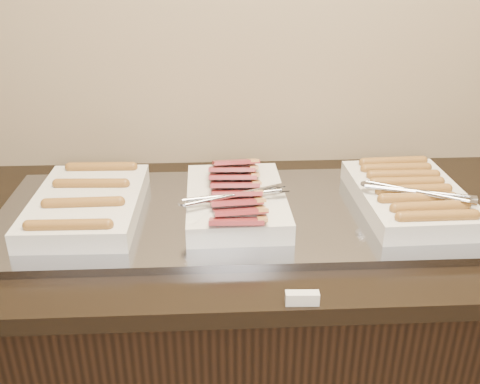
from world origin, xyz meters
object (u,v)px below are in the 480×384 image
object	(u,v)px
dish_center	(236,199)
dish_right	(410,195)
dish_left	(87,203)
counter	(243,353)
warming_tray	(239,213)

from	to	relation	value
dish_center	dish_right	bearing A→B (deg)	-0.98
dish_left	dish_right	xyz separation A→B (m)	(0.80, -0.00, 0.00)
counter	dish_left	bearing A→B (deg)	180.00
dish_left	warming_tray	bearing A→B (deg)	0.98
dish_right	counter	bearing A→B (deg)	178.06
warming_tray	dish_center	world-z (taller)	dish_center
warming_tray	dish_center	bearing A→B (deg)	-151.75
warming_tray	dish_right	size ratio (longest dim) A/B	3.09
counter	dish_right	xyz separation A→B (m)	(0.42, -0.00, 0.50)
dish_right	dish_left	bearing A→B (deg)	178.29
counter	dish_center	world-z (taller)	dish_center
counter	warming_tray	bearing A→B (deg)	180.00
dish_left	dish_center	xyz separation A→B (m)	(0.37, -0.00, 0.01)
counter	dish_center	bearing A→B (deg)	-168.33
warming_tray	dish_center	size ratio (longest dim) A/B	3.11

